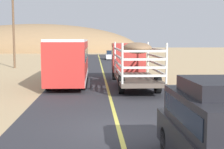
% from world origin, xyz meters
% --- Properties ---
extents(ground_plane, '(240.00, 240.00, 0.00)m').
position_xyz_m(ground_plane, '(0.00, 0.00, 0.00)').
color(ground_plane, tan).
extents(road_surface, '(8.00, 120.00, 0.02)m').
position_xyz_m(road_surface, '(0.00, 0.00, 0.01)').
color(road_surface, '#2D2D33').
rests_on(road_surface, ground).
extents(road_centre_line, '(0.16, 117.60, 0.00)m').
position_xyz_m(road_centre_line, '(0.00, 0.00, 0.02)').
color(road_centre_line, '#D8CC4C').
rests_on(road_centre_line, road_surface).
extents(suv_near, '(1.90, 4.62, 2.29)m').
position_xyz_m(suv_near, '(1.99, -4.24, 1.15)').
color(suv_near, black).
rests_on(suv_near, road_surface).
extents(livestock_truck, '(2.53, 9.70, 3.02)m').
position_xyz_m(livestock_truck, '(1.82, 12.31, 1.79)').
color(livestock_truck, '#B2332D').
rests_on(livestock_truck, road_surface).
extents(bus, '(2.54, 10.00, 3.21)m').
position_xyz_m(bus, '(-2.67, 12.56, 1.75)').
color(bus, red).
rests_on(bus, road_surface).
extents(car_far, '(1.80, 4.40, 1.46)m').
position_xyz_m(car_far, '(1.86, 41.62, 0.69)').
color(car_far, silver).
rests_on(car_far, road_surface).
extents(power_pole_mid, '(2.20, 0.24, 8.67)m').
position_xyz_m(power_pole_mid, '(-9.88, 26.45, 4.63)').
color(power_pole_mid, brown).
rests_on(power_pole_mid, ground).
extents(distant_hill, '(54.01, 21.12, 14.43)m').
position_xyz_m(distant_hill, '(-15.61, 76.24, 0.00)').
color(distant_hill, '#8D6E4C').
rests_on(distant_hill, ground).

